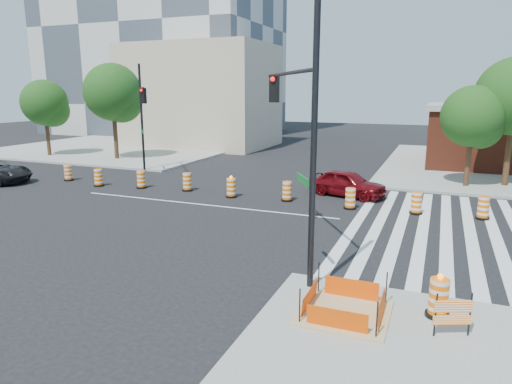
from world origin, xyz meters
TOP-DOWN VIEW (x-y plane):
  - ground at (0.00, 0.00)m, footprint 120.00×120.00m
  - sidewalk_nw at (-18.00, 18.00)m, footprint 22.00×22.00m
  - crosswalk_east at (10.95, 0.00)m, footprint 6.75×13.50m
  - lane_centerline at (0.00, 0.00)m, footprint 14.00×0.12m
  - excavation_pit at (9.00, -9.00)m, footprint 2.20×2.20m
  - beige_midrise at (-12.00, 22.00)m, footprint 14.00×10.00m
  - red_coupe at (6.39, 4.62)m, footprint 4.49×2.75m
  - signal_pole_se at (6.89, -6.35)m, footprint 3.25×5.03m
  - signal_pole_nw at (-7.48, 5.78)m, footprint 3.46×4.37m
  - pit_drum at (11.16, -8.28)m, footprint 0.58×0.58m
  - barricade at (11.47, -9.13)m, footprint 0.83×0.39m
  - tree_north_a at (-20.15, 9.86)m, footprint 3.81×3.81m
  - tree_north_b at (-13.57, 10.52)m, footprint 4.54×4.54m
  - tree_north_c at (12.48, 9.28)m, footprint 3.47×3.47m
  - median_drum_0 at (-10.82, 2.29)m, footprint 0.60×0.60m
  - median_drum_1 at (-7.87, 1.65)m, footprint 0.60×0.60m
  - median_drum_2 at (-5.16, 2.13)m, footprint 0.60×0.60m
  - median_drum_3 at (-2.30, 2.51)m, footprint 0.60×0.60m
  - median_drum_4 at (0.71, 2.00)m, footprint 0.60×0.60m
  - median_drum_5 at (3.74, 2.34)m, footprint 0.60×0.60m
  - median_drum_6 at (7.07, 1.95)m, footprint 0.60×0.60m
  - median_drum_7 at (10.08, 2.20)m, footprint 0.60×0.60m
  - median_drum_8 at (12.89, 2.38)m, footprint 0.60×0.60m

SIDE VIEW (x-z plane):
  - ground at x=0.00m, z-range 0.00..0.00m
  - lane_centerline at x=0.00m, z-range 0.00..0.01m
  - crosswalk_east at x=10.95m, z-range 0.00..0.01m
  - sidewalk_nw at x=-18.00m, z-range 0.00..0.15m
  - excavation_pit at x=9.00m, z-range -0.23..0.67m
  - median_drum_0 at x=-10.82m, z-range -0.03..0.99m
  - median_drum_1 at x=-7.87m, z-range -0.03..0.99m
  - median_drum_2 at x=-5.16m, z-range -0.03..0.99m
  - median_drum_3 at x=-2.30m, z-range -0.03..0.99m
  - median_drum_5 at x=3.74m, z-range -0.03..0.99m
  - median_drum_6 at x=7.07m, z-range -0.03..0.99m
  - median_drum_7 at x=10.08m, z-range -0.03..0.99m
  - median_drum_8 at x=12.89m, z-range -0.03..0.99m
  - median_drum_4 at x=0.71m, z-range -0.10..1.08m
  - pit_drum at x=11.16m, z-range 0.05..1.19m
  - red_coupe at x=6.39m, z-range 0.00..1.43m
  - barricade at x=11.47m, z-range 0.20..1.24m
  - tree_north_c at x=12.48m, z-range 1.01..6.91m
  - tree_north_a at x=-20.15m, z-range 1.11..7.58m
  - signal_pole_nw at x=-7.48m, z-range 0.83..8.04m
  - signal_pole_se at x=6.89m, z-range 0.88..8.63m
  - beige_midrise at x=-12.00m, z-range 0.00..10.00m
  - tree_north_b at x=-13.57m, z-range 1.32..9.04m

